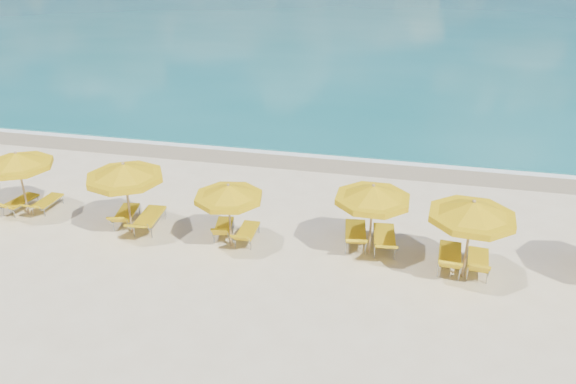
# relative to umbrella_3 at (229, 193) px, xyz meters

# --- Properties ---
(ground_plane) EXTENTS (120.00, 120.00, 0.00)m
(ground_plane) POSITION_rel_umbrella_3_xyz_m (1.43, 0.29, -1.84)
(ground_plane) COLOR beige
(ocean) EXTENTS (120.00, 80.00, 0.30)m
(ocean) POSITION_rel_umbrella_3_xyz_m (1.43, 48.29, -1.84)
(ocean) COLOR #126266
(ocean) RESTS_ON ground
(wet_sand_band) EXTENTS (120.00, 2.60, 0.01)m
(wet_sand_band) POSITION_rel_umbrella_3_xyz_m (1.43, 7.69, -1.84)
(wet_sand_band) COLOR tan
(wet_sand_band) RESTS_ON ground
(foam_line) EXTENTS (120.00, 1.20, 0.03)m
(foam_line) POSITION_rel_umbrella_3_xyz_m (1.43, 8.49, -1.84)
(foam_line) COLOR white
(foam_line) RESTS_ON ground
(whitecap_near) EXTENTS (14.00, 0.36, 0.05)m
(whitecap_near) POSITION_rel_umbrella_3_xyz_m (-4.57, 17.29, -1.84)
(whitecap_near) COLOR white
(whitecap_near) RESTS_ON ground
(whitecap_far) EXTENTS (18.00, 0.30, 0.05)m
(whitecap_far) POSITION_rel_umbrella_3_xyz_m (9.43, 24.29, -1.84)
(whitecap_far) COLOR white
(whitecap_far) RESTS_ON ground
(umbrella_1) EXTENTS (2.46, 2.46, 2.34)m
(umbrella_1) POSITION_rel_umbrella_3_xyz_m (-7.58, 0.52, 0.16)
(umbrella_1) COLOR tan
(umbrella_1) RESTS_ON ground
(umbrella_2) EXTENTS (2.71, 2.71, 2.49)m
(umbrella_2) POSITION_rel_umbrella_3_xyz_m (-3.45, 0.12, 0.29)
(umbrella_2) COLOR tan
(umbrella_2) RESTS_ON ground
(umbrella_3) EXTENTS (2.52, 2.52, 2.15)m
(umbrella_3) POSITION_rel_umbrella_3_xyz_m (0.00, 0.00, 0.00)
(umbrella_3) COLOR tan
(umbrella_3) RESTS_ON ground
(umbrella_4) EXTENTS (3.01, 3.01, 2.33)m
(umbrella_4) POSITION_rel_umbrella_3_xyz_m (4.27, 0.54, 0.15)
(umbrella_4) COLOR tan
(umbrella_4) RESTS_ON ground
(umbrella_5) EXTENTS (3.06, 3.06, 2.46)m
(umbrella_5) POSITION_rel_umbrella_3_xyz_m (7.01, -0.18, 0.26)
(umbrella_5) COLOR tan
(umbrella_5) RESTS_ON ground
(lounger_1_left) EXTENTS (0.81, 1.74, 0.78)m
(lounger_1_left) POSITION_rel_umbrella_3_xyz_m (-8.02, 0.69, -1.63)
(lounger_1_left) COLOR #A5A8AD
(lounger_1_left) RESTS_ON ground
(lounger_1_right) EXTENTS (0.59, 1.65, 0.65)m
(lounger_1_right) POSITION_rel_umbrella_3_xyz_m (-7.12, 0.96, -1.64)
(lounger_1_right) COLOR #A5A8AD
(lounger_1_right) RESTS_ON ground
(lounger_2_left) EXTENTS (0.92, 1.86, 0.79)m
(lounger_2_left) POSITION_rel_umbrella_3_xyz_m (-3.91, 0.65, -1.62)
(lounger_2_left) COLOR #A5A8AD
(lounger_2_left) RESTS_ON ground
(lounger_2_right) EXTENTS (0.81, 2.08, 0.78)m
(lounger_2_right) POSITION_rel_umbrella_3_xyz_m (-2.99, 0.50, -1.59)
(lounger_2_right) COLOR #A5A8AD
(lounger_2_right) RESTS_ON ground
(lounger_3_left) EXTENTS (0.79, 1.61, 0.76)m
(lounger_3_left) POSITION_rel_umbrella_3_xyz_m (-0.43, 0.56, -1.64)
(lounger_3_left) COLOR #A5A8AD
(lounger_3_left) RESTS_ON ground
(lounger_3_right) EXTENTS (0.61, 1.67, 0.75)m
(lounger_3_right) POSITION_rel_umbrella_3_xyz_m (0.41, 0.39, -1.63)
(lounger_3_right) COLOR #A5A8AD
(lounger_3_right) RESTS_ON ground
(lounger_4_left) EXTENTS (0.90, 2.07, 0.86)m
(lounger_4_left) POSITION_rel_umbrella_3_xyz_m (3.79, 0.97, -1.59)
(lounger_4_left) COLOR #A5A8AD
(lounger_4_left) RESTS_ON ground
(lounger_4_right) EXTENTS (0.86, 2.10, 0.83)m
(lounger_4_right) POSITION_rel_umbrella_3_xyz_m (4.69, 0.89, -1.59)
(lounger_4_right) COLOR #A5A8AD
(lounger_4_right) RESTS_ON ground
(lounger_5_left) EXTENTS (0.77, 1.99, 0.90)m
(lounger_5_left) POSITION_rel_umbrella_3_xyz_m (6.63, 0.22, -1.59)
(lounger_5_left) COLOR #A5A8AD
(lounger_5_left) RESTS_ON ground
(lounger_5_right) EXTENTS (0.75, 1.80, 0.85)m
(lounger_5_right) POSITION_rel_umbrella_3_xyz_m (7.42, 0.17, -1.61)
(lounger_5_right) COLOR #A5A8AD
(lounger_5_right) RESTS_ON ground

